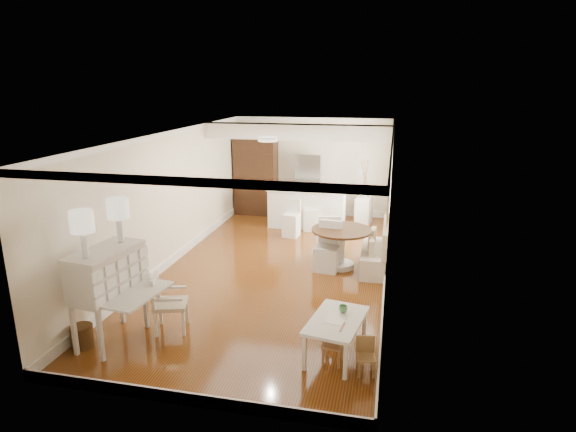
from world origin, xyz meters
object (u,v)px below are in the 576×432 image
at_px(slip_chair_near, 327,247).
at_px(gustavian_armchair, 171,303).
at_px(bar_stool_right, 311,213).
at_px(sideboard, 364,211).
at_px(secretary_bureau, 109,296).
at_px(kids_chair_c, 366,357).
at_px(kids_chair_a, 333,344).
at_px(pantry_cabinet, 256,175).
at_px(wicker_basket, 82,336).
at_px(slip_chair_far, 328,236).
at_px(dining_table, 341,248).
at_px(fridge, 320,187).
at_px(kids_chair_b, 333,322).
at_px(breakfast_counter, 307,209).
at_px(kids_table, 336,337).
at_px(bar_stool_left, 291,219).

bearing_deg(slip_chair_near, gustavian_armchair, -116.97).
bearing_deg(bar_stool_right, slip_chair_near, -83.78).
bearing_deg(sideboard, slip_chair_near, -92.81).
bearing_deg(secretary_bureau, kids_chair_c, 6.26).
bearing_deg(bar_stool_right, sideboard, 20.35).
distance_m(kids_chair_a, pantry_cabinet, 8.09).
height_order(secretary_bureau, pantry_cabinet, pantry_cabinet).
bearing_deg(wicker_basket, slip_chair_far, 55.92).
bearing_deg(slip_chair_far, kids_chair_c, 89.12).
xyz_separation_m(dining_table, fridge, (-1.01, 3.77, 0.48)).
bearing_deg(pantry_cabinet, kids_chair_c, -64.14).
relative_size(dining_table, pantry_cabinet, 0.54).
relative_size(dining_table, sideboard, 1.50).
bearing_deg(slip_chair_far, wicker_basket, 40.70).
bearing_deg(dining_table, kids_chair_b, -85.93).
height_order(kids_chair_b, slip_chair_far, slip_chair_far).
height_order(kids_chair_c, pantry_cabinet, pantry_cabinet).
height_order(slip_chair_near, slip_chair_far, slip_chair_near).
relative_size(kids_chair_b, slip_chair_far, 0.52).
xyz_separation_m(secretary_bureau, fridge, (2.00, 7.45, 0.17)).
distance_m(bar_stool_right, pantry_cabinet, 2.37).
height_order(wicker_basket, slip_chair_near, slip_chair_near).
xyz_separation_m(secretary_bureau, kids_chair_a, (3.30, 0.10, -0.44)).
relative_size(gustavian_armchair, wicker_basket, 2.82).
xyz_separation_m(kids_chair_b, breakfast_counter, (-1.42, 5.63, 0.25)).
distance_m(kids_chair_a, slip_chair_near, 3.44).
bearing_deg(slip_chair_near, kids_chair_a, -73.69).
xyz_separation_m(kids_chair_a, fridge, (-1.30, 7.35, 0.61)).
distance_m(kids_chair_a, breakfast_counter, 6.48).
xyz_separation_m(dining_table, breakfast_counter, (-1.21, 2.72, 0.09)).
distance_m(kids_chair_b, bar_stool_right, 5.54).
xyz_separation_m(slip_chair_near, sideboard, (0.52, 3.47, -0.11)).
xyz_separation_m(kids_chair_a, dining_table, (-0.29, 3.58, 0.13)).
bearing_deg(pantry_cabinet, sideboard, -9.42).
bearing_deg(gustavian_armchair, kids_table, -110.71).
bearing_deg(slip_chair_near, kids_chair_b, -73.14).
bearing_deg(dining_table, pantry_cabinet, 127.48).
height_order(gustavian_armchair, kids_chair_b, gustavian_armchair).
relative_size(kids_chair_a, bar_stool_left, 0.62).
xyz_separation_m(kids_chair_c, fridge, (-1.76, 7.52, 0.64)).
relative_size(slip_chair_far, breakfast_counter, 0.49).
relative_size(secretary_bureau, gustavian_armchair, 1.58).
distance_m(wicker_basket, sideboard, 8.07).
bearing_deg(kids_table, slip_chair_near, 100.03).
bearing_deg(bar_stool_right, dining_table, -77.29).
bearing_deg(kids_chair_c, kids_table, 129.48).
bearing_deg(wicker_basket, breakfast_counter, 72.10).
relative_size(breakfast_counter, bar_stool_right, 2.23).
xyz_separation_m(dining_table, slip_chair_near, (-0.26, -0.19, 0.08)).
bearing_deg(kids_chair_c, sideboard, 83.14).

